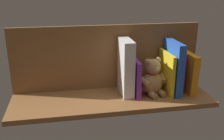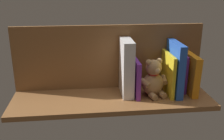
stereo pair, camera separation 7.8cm
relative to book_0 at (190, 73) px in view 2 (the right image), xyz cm
name	(u,v)px [view 2 (the right image)]	position (x,y,z in cm)	size (l,w,h in cm)	color
ground_plane	(112,99)	(36.67, 2.15, -10.22)	(89.41, 28.22, 2.20)	brown
shelf_back_panel	(109,57)	(36.67, -9.71, 6.26)	(89.41, 1.50, 30.75)	brown
book_0	(190,73)	(0.00, 0.00, 0.00)	(3.06, 17.11, 18.23)	orange
book_1	(180,72)	(3.76, -2.63, -0.26)	(3.09, 11.86, 17.71)	purple
book_2	(175,68)	(7.60, 0.45, 2.96)	(3.20, 18.01, 24.15)	blue
book_3	(168,74)	(10.63, 0.18, 0.41)	(1.50, 17.46, 19.05)	yellow
teddy_bear	(153,79)	(17.71, 1.73, -1.53)	(13.40, 12.90, 17.24)	tan
book_4	(135,77)	(25.64, -0.28, -0.75)	(1.76, 16.56, 16.74)	purple
dictionary_thick_white	(127,68)	(29.65, -1.08, 3.62)	(4.90, 14.75, 25.48)	white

